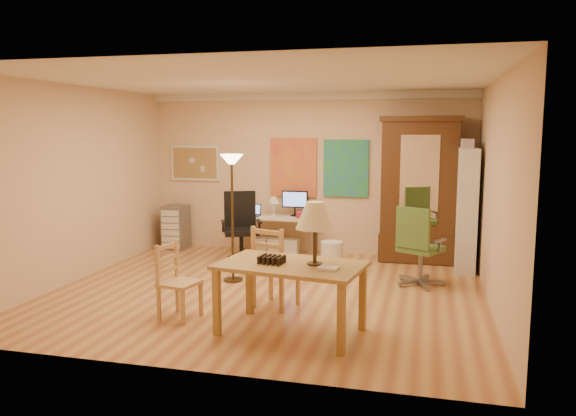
% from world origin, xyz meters
% --- Properties ---
extents(floor, '(5.50, 5.50, 0.00)m').
position_xyz_m(floor, '(0.00, 0.00, 0.00)').
color(floor, '#A6653B').
rests_on(floor, ground).
extents(crown_molding, '(5.50, 0.08, 0.12)m').
position_xyz_m(crown_molding, '(0.00, 2.46, 2.64)').
color(crown_molding, white).
rests_on(crown_molding, floor).
extents(corkboard, '(0.90, 0.04, 0.62)m').
position_xyz_m(corkboard, '(-2.05, 2.47, 1.50)').
color(corkboard, tan).
rests_on(corkboard, floor).
extents(art_panel_left, '(0.80, 0.04, 1.00)m').
position_xyz_m(art_panel_left, '(-0.25, 2.47, 1.45)').
color(art_panel_left, gold).
rests_on(art_panel_left, floor).
extents(art_panel_right, '(0.75, 0.04, 0.95)m').
position_xyz_m(art_panel_right, '(0.65, 2.47, 1.45)').
color(art_panel_right, teal).
rests_on(art_panel_right, floor).
extents(dining_table, '(1.58, 1.09, 1.38)m').
position_xyz_m(dining_table, '(0.73, -1.37, 0.87)').
color(dining_table, brown).
rests_on(dining_table, floor).
extents(ladder_chair_back, '(0.56, 0.55, 0.98)m').
position_xyz_m(ladder_chair_back, '(0.26, -0.60, 0.46)').
color(ladder_chair_back, tan).
rests_on(ladder_chair_back, floor).
extents(ladder_chair_left, '(0.45, 0.46, 0.85)m').
position_xyz_m(ladder_chair_left, '(-0.68, -1.24, 0.40)').
color(ladder_chair_left, tan).
rests_on(ladder_chair_left, floor).
extents(torchiere_lamp, '(0.32, 0.32, 1.76)m').
position_xyz_m(torchiere_lamp, '(-0.61, 0.37, 1.41)').
color(torchiere_lamp, '#3B2C17').
rests_on(torchiere_lamp, floor).
extents(computer_desk, '(1.42, 0.62, 1.08)m').
position_xyz_m(computer_desk, '(-0.46, 2.15, 0.39)').
color(computer_desk, '#C2A78E').
rests_on(computer_desk, floor).
extents(office_chair_black, '(0.69, 0.69, 1.13)m').
position_xyz_m(office_chair_black, '(-0.82, 1.37, 0.30)').
color(office_chair_black, black).
rests_on(office_chair_black, floor).
extents(office_chair_green, '(0.67, 0.67, 1.08)m').
position_xyz_m(office_chair_green, '(1.90, 0.76, 0.29)').
color(office_chair_green, slate).
rests_on(office_chair_green, floor).
extents(drawer_cart, '(0.38, 0.46, 0.76)m').
position_xyz_m(drawer_cart, '(-2.32, 2.19, 0.38)').
color(drawer_cart, slate).
rests_on(drawer_cart, floor).
extents(armoire, '(1.25, 0.59, 2.30)m').
position_xyz_m(armoire, '(1.85, 2.24, 1.00)').
color(armoire, '#3E2011').
rests_on(armoire, floor).
extents(bookshelf, '(0.27, 0.73, 1.82)m').
position_xyz_m(bookshelf, '(2.55, 1.80, 0.91)').
color(bookshelf, white).
rests_on(bookshelf, floor).
extents(wastebin, '(0.34, 0.34, 0.42)m').
position_xyz_m(wastebin, '(0.61, 1.36, 0.21)').
color(wastebin, silver).
rests_on(wastebin, floor).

